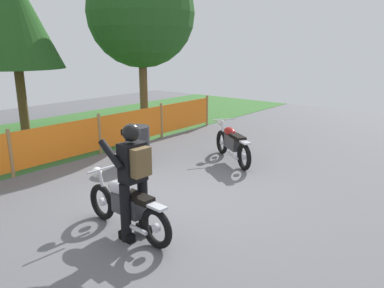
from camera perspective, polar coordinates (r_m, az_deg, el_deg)
The scene contains 10 objects.
ground at distance 6.81m, azimuth -4.66°, elevation -8.66°, with size 24.00×24.00×0.02m, color #5B5B60.
grass_verge at distance 11.66m, azimuth -26.68°, elevation -0.08°, with size 24.00×5.58×0.01m, color #386B2D.
barrier_fence at distance 9.10m, azimuth -19.74°, elevation 0.27°, with size 11.42×0.08×1.05m.
tree_near_left at distance 12.74m, azimuth -25.97°, elevation 17.36°, with size 2.80×2.80×5.13m.
tree_near_right at distance 13.13m, azimuth -7.86°, elevation 19.35°, with size 3.60×3.60×5.55m.
motorcycle_lead at distance 8.90m, azimuth 6.19°, elevation 0.15°, with size 1.18×1.69×0.93m.
motorcycle_trailing at distance 5.62m, azimuth -10.13°, elevation -9.27°, with size 0.55×1.88×0.89m.
rider_trailing at distance 5.28m, azimuth -9.01°, elevation -4.76°, with size 0.57×0.69×1.69m.
traffic_cone at distance 7.73m, azimuth -9.13°, elevation -3.74°, with size 0.32×0.32×0.53m.
spare_drum at distance 8.85m, azimuth -8.38°, elevation -0.08°, with size 0.58×0.58×0.88m, color #2D2D33.
Camera 1 is at (-4.46, -4.36, 2.72)m, focal length 34.64 mm.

